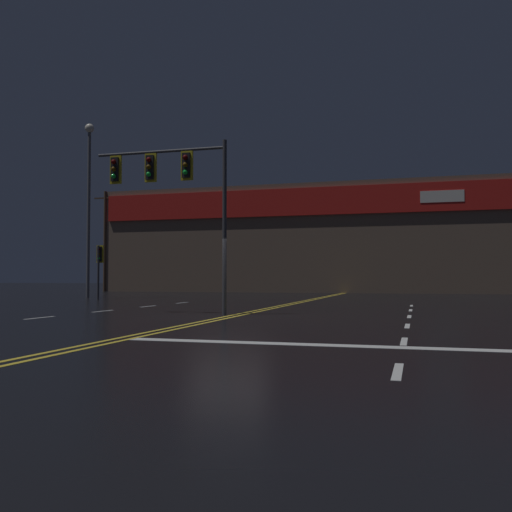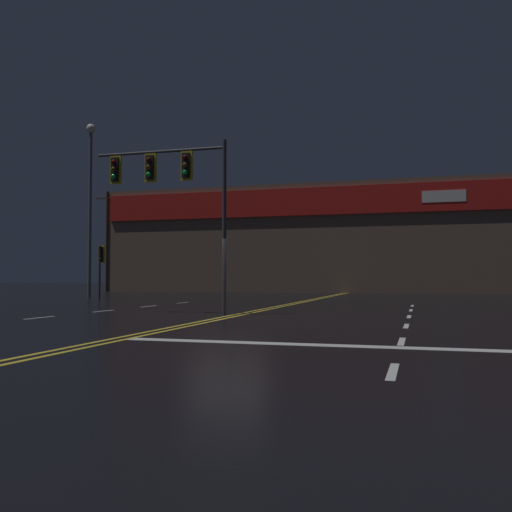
{
  "view_description": "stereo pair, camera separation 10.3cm",
  "coord_description": "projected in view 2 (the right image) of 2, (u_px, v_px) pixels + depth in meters",
  "views": [
    {
      "loc": [
        5.62,
        -16.61,
        1.21
      ],
      "look_at": [
        0.0,
        3.22,
        2.0
      ],
      "focal_mm": 40.0,
      "sensor_mm": 36.0,
      "label": 1
    },
    {
      "loc": [
        5.72,
        -16.58,
        1.21
      ],
      "look_at": [
        0.0,
        3.22,
        2.0
      ],
      "focal_mm": 40.0,
      "sensor_mm": 36.0,
      "label": 2
    }
  ],
  "objects": [
    {
      "name": "utility_pole_row",
      "position": [
        364.0,
        229.0,
        44.91
      ],
      "size": [
        45.25,
        0.26,
        10.24
      ],
      "color": "#4C3828",
      "rests_on": "ground"
    },
    {
      "name": "streetlight_near_left",
      "position": [
        90.0,
        188.0,
        35.19
      ],
      "size": [
        0.56,
        0.56,
        10.76
      ],
      "color": "#59595E",
      "rests_on": "ground"
    },
    {
      "name": "building_backdrop",
      "position": [
        352.0,
        240.0,
        50.1
      ],
      "size": [
        42.78,
        10.23,
        8.98
      ],
      "color": "brown",
      "rests_on": "ground"
    },
    {
      "name": "road_markings",
      "position": [
        248.0,
        321.0,
        15.93
      ],
      "size": [
        15.95,
        60.0,
        0.01
      ],
      "color": "gold",
      "rests_on": "ground"
    },
    {
      "name": "traffic_signal_median",
      "position": [
        168.0,
        180.0,
        19.38
      ],
      "size": [
        4.77,
        0.36,
        5.78
      ],
      "color": "#38383D",
      "rests_on": "ground"
    },
    {
      "name": "traffic_signal_corner_northwest",
      "position": [
        101.0,
        260.0,
        32.23
      ],
      "size": [
        0.42,
        0.36,
        3.06
      ],
      "color": "#38383D",
      "rests_on": "ground"
    },
    {
      "name": "ground_plane",
      "position": [
        227.0,
        317.0,
        17.46
      ],
      "size": [
        200.0,
        200.0,
        0.0
      ],
      "primitive_type": "plane",
      "color": "black"
    }
  ]
}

